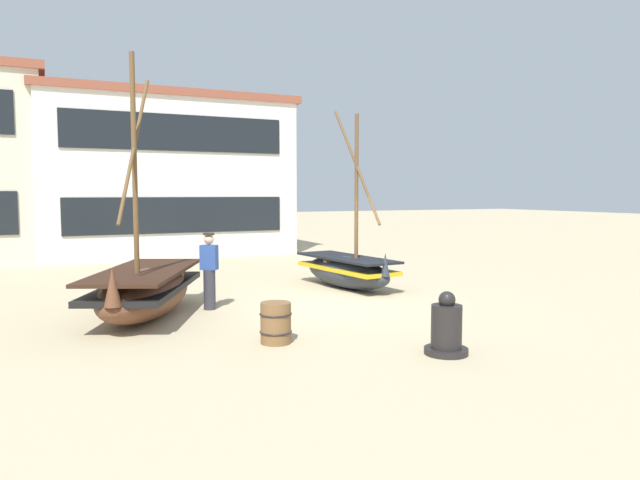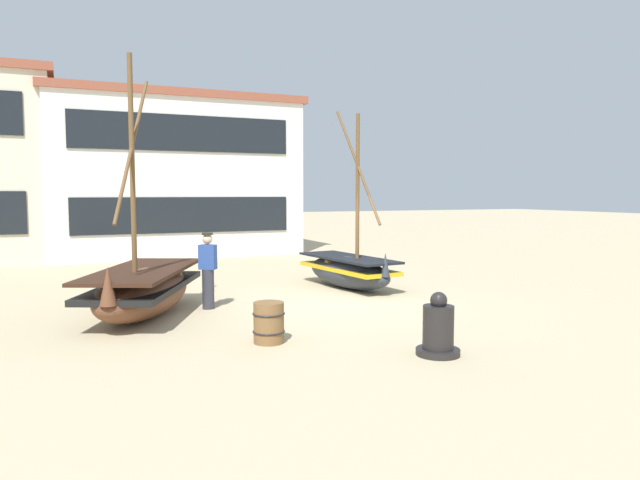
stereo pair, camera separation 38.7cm
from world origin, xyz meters
TOP-DOWN VIEW (x-y plane):
  - ground_plane at (0.00, 0.00)m, footprint 120.00×120.00m
  - fishing_boat_near_left at (-4.27, 0.42)m, footprint 3.06×4.32m
  - fishing_boat_centre_large at (1.24, 1.91)m, footprint 1.53×3.58m
  - fisherman_by_hull at (-2.87, 0.60)m, footprint 0.42×0.39m
  - capstan_winch at (-0.39, -4.50)m, footprint 0.70×0.70m
  - wooden_barrel at (-2.59, -2.71)m, footprint 0.56×0.56m
  - harbor_building_main at (-1.46, 13.22)m, footprint 10.17×5.63m

SIDE VIEW (x-z plane):
  - ground_plane at x=0.00m, z-range 0.00..0.00m
  - wooden_barrel at x=-2.59m, z-range 0.00..0.70m
  - capstan_winch at x=-0.39m, z-range -0.11..0.90m
  - fishing_boat_centre_large at x=1.24m, z-range -1.89..2.87m
  - fishing_boat_near_left at x=-4.27m, z-range -2.06..3.18m
  - fisherman_by_hull at x=-2.87m, z-range -0.01..1.68m
  - harbor_building_main at x=-1.46m, z-range 0.01..6.51m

